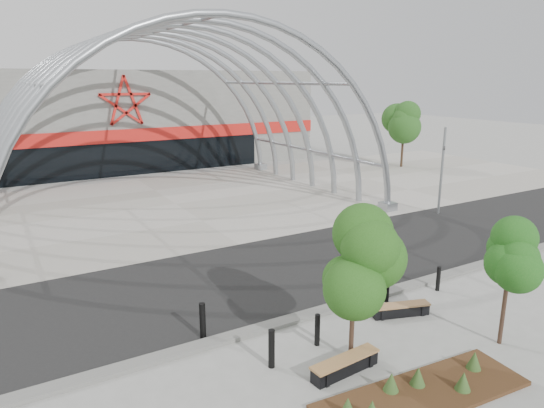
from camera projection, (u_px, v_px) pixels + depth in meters
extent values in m
plane|color=gray|center=(332.00, 305.00, 16.18)|extent=(140.00, 140.00, 0.00)
cube|color=black|center=(278.00, 270.00, 19.10)|extent=(140.00, 7.00, 0.02)
cube|color=#A49F93|center=(176.00, 204.00, 29.13)|extent=(60.00, 17.00, 0.04)
cube|color=#63635E|center=(337.00, 306.00, 15.95)|extent=(60.00, 0.50, 0.12)
cube|color=slate|center=(105.00, 117.00, 43.17)|extent=(34.00, 15.00, 8.00)
cube|color=black|center=(129.00, 159.00, 37.62)|extent=(22.00, 0.25, 2.60)
cube|color=red|center=(127.00, 136.00, 37.17)|extent=(34.00, 0.30, 1.00)
torus|color=#999EA4|center=(229.00, 239.00, 22.86)|extent=(20.36, 0.36, 20.36)
torus|color=#999EA4|center=(208.00, 226.00, 24.95)|extent=(20.36, 0.36, 20.36)
torus|color=#999EA4|center=(191.00, 214.00, 27.04)|extent=(20.36, 0.36, 20.36)
torus|color=#999EA4|center=(176.00, 204.00, 29.13)|extent=(20.36, 0.36, 20.36)
torus|color=#999EA4|center=(163.00, 196.00, 31.22)|extent=(20.36, 0.36, 20.36)
torus|color=#999EA4|center=(151.00, 189.00, 33.31)|extent=(20.36, 0.36, 20.36)
torus|color=#999EA4|center=(141.00, 182.00, 35.40)|extent=(20.36, 0.36, 20.36)
cylinder|color=#999EA4|center=(309.00, 150.00, 33.20)|extent=(0.20, 15.00, 0.20)
cylinder|color=#999EA4|center=(277.00, 83.00, 30.81)|extent=(0.20, 15.00, 0.20)
cylinder|color=#999EA4|center=(167.00, 29.00, 26.62)|extent=(0.20, 15.00, 0.20)
cylinder|color=#999EA4|center=(31.00, 84.00, 23.91)|extent=(0.20, 15.00, 0.20)
cube|color=#999EA4|center=(388.00, 207.00, 27.68)|extent=(0.80, 0.80, 0.50)
cube|color=#999EA4|center=(261.00, 167.00, 40.22)|extent=(0.80, 0.80, 0.50)
cube|color=#382313|center=(423.00, 395.00, 11.50)|extent=(5.55, 2.08, 0.10)
cone|color=#395A25|center=(418.00, 376.00, 11.75)|extent=(0.38, 0.38, 0.47)
cone|color=#395A25|center=(463.00, 381.00, 11.56)|extent=(0.38, 0.38, 0.47)
cone|color=#395A25|center=(391.00, 382.00, 11.53)|extent=(0.38, 0.38, 0.47)
cone|color=#395A25|center=(474.00, 360.00, 12.41)|extent=(0.38, 0.38, 0.47)
cone|color=#395A25|center=(348.00, 407.00, 10.64)|extent=(0.38, 0.38, 0.47)
cylinder|color=gray|center=(442.00, 171.00, 26.55)|extent=(0.14, 0.14, 4.82)
imported|color=black|center=(443.00, 152.00, 26.28)|extent=(0.26, 0.68, 0.14)
cylinder|color=#301F18|center=(352.00, 323.00, 12.85)|extent=(0.13, 0.13, 2.07)
ellipsoid|color=#1A460F|center=(355.00, 257.00, 12.38)|extent=(1.77, 1.77, 2.26)
cylinder|color=black|center=(503.00, 314.00, 13.63)|extent=(0.12, 0.12, 1.80)
ellipsoid|color=#0E4B0F|center=(510.00, 260.00, 13.22)|extent=(1.48, 1.48, 1.96)
cube|color=black|center=(345.00, 367.00, 12.41)|extent=(2.02, 0.53, 0.34)
cube|color=black|center=(323.00, 376.00, 11.99)|extent=(0.15, 0.45, 0.40)
cube|color=black|center=(366.00, 357.00, 12.82)|extent=(0.15, 0.45, 0.40)
cube|color=#9B673B|center=(345.00, 359.00, 12.35)|extent=(2.07, 0.60, 0.06)
cube|color=black|center=(400.00, 311.00, 15.43)|extent=(1.86, 0.90, 0.31)
cube|color=black|center=(380.00, 312.00, 15.28)|extent=(0.23, 0.42, 0.37)
cube|color=black|center=(420.00, 308.00, 15.56)|extent=(0.23, 0.42, 0.37)
cube|color=#A06D4A|center=(401.00, 305.00, 15.38)|extent=(1.92, 0.98, 0.06)
cylinder|color=black|center=(203.00, 321.00, 13.98)|extent=(0.18, 0.18, 1.11)
cylinder|color=black|center=(272.00, 349.00, 12.58)|extent=(0.17, 0.17, 1.07)
cylinder|color=black|center=(317.00, 330.00, 13.64)|extent=(0.15, 0.15, 0.95)
cylinder|color=black|center=(387.00, 288.00, 16.32)|extent=(0.16, 0.16, 1.01)
cylinder|color=black|center=(438.00, 279.00, 17.19)|extent=(0.14, 0.14, 0.91)
cylinder|color=black|center=(402.00, 149.00, 41.10)|extent=(0.20, 0.20, 3.03)
ellipsoid|color=#1A4516|center=(404.00, 117.00, 40.41)|extent=(2.70, 2.70, 3.30)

